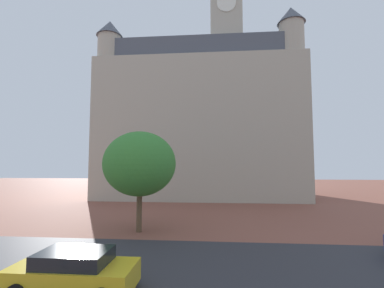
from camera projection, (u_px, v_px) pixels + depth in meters
ground_plane at (193, 273)px, 10.09m from camera, size 120.00×120.00×0.00m
street_asphalt_strip at (193, 274)px, 10.06m from camera, size 120.00×8.39×0.00m
landmark_building at (202, 121)px, 35.44m from camera, size 25.17×14.05×32.98m
car_yellow at (74, 272)px, 8.59m from camera, size 4.09×1.93×1.39m
tree_curb_far at (140, 164)px, 16.47m from camera, size 4.61×4.61×6.36m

